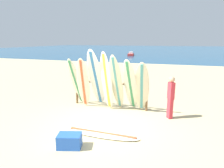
% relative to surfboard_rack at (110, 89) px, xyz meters
% --- Properties ---
extents(ground_plane, '(120.00, 120.00, 0.00)m').
position_rel_surfboard_rack_xyz_m(ground_plane, '(0.48, -1.90, -0.76)').
color(ground_plane, '#CCB784').
extents(ocean_water, '(120.00, 80.00, 0.01)m').
position_rel_surfboard_rack_xyz_m(ocean_water, '(0.48, 56.10, -0.76)').
color(ocean_water, '#1E5984').
rests_on(ocean_water, ground).
extents(surfboard_rack, '(3.16, 0.09, 1.16)m').
position_rel_surfboard_rack_xyz_m(surfboard_rack, '(0.00, 0.00, 0.00)').
color(surfboard_rack, brown).
rests_on(surfboard_rack, ground).
extents(surfboard_leaning_far_left, '(0.58, 0.97, 2.05)m').
position_rel_surfboard_rack_xyz_m(surfboard_leaning_far_left, '(-1.39, -0.27, 0.26)').
color(surfboard_leaning_far_left, silver).
rests_on(surfboard_leaning_far_left, ground).
extents(surfboard_leaning_left, '(0.59, 0.67, 2.07)m').
position_rel_surfboard_rack_xyz_m(surfboard_leaning_left, '(-0.98, -0.42, 0.28)').
color(surfboard_leaning_left, silver).
rests_on(surfboard_leaning_left, ground).
extents(surfboard_leaning_center_left, '(0.60, 1.17, 2.43)m').
position_rel_surfboard_rack_xyz_m(surfboard_leaning_center_left, '(-0.47, -0.28, 0.46)').
color(surfboard_leaning_center_left, white).
rests_on(surfboard_leaning_center_left, ground).
extents(surfboard_leaning_center, '(0.56, 0.66, 2.34)m').
position_rel_surfboard_rack_xyz_m(surfboard_leaning_center, '(0.03, -0.43, 0.41)').
color(surfboard_leaning_center, white).
rests_on(surfboard_leaning_center, ground).
extents(surfboard_leaning_center_right, '(0.51, 1.02, 2.25)m').
position_rel_surfboard_rack_xyz_m(surfboard_leaning_center_right, '(0.43, -0.41, 0.37)').
color(surfboard_leaning_center_right, beige).
rests_on(surfboard_leaning_center_right, ground).
extents(surfboard_leaning_right, '(0.63, 1.06, 2.10)m').
position_rel_surfboard_rack_xyz_m(surfboard_leaning_right, '(0.94, -0.28, 0.29)').
color(surfboard_leaning_right, silver).
rests_on(surfboard_leaning_right, ground).
extents(surfboard_leaning_far_right, '(0.63, 0.79, 1.99)m').
position_rel_surfboard_rack_xyz_m(surfboard_leaning_far_right, '(1.36, -0.25, 0.24)').
color(surfboard_leaning_far_right, beige).
rests_on(surfboard_leaning_far_right, ground).
extents(surfboard_lying_on_sand, '(2.24, 0.52, 0.08)m').
position_rel_surfboard_rack_xyz_m(surfboard_lying_on_sand, '(0.62, -2.44, -0.72)').
color(surfboard_lying_on_sand, white).
rests_on(surfboard_lying_on_sand, ground).
extents(beachgoer_standing, '(0.26, 0.29, 1.52)m').
position_rel_surfboard_rack_xyz_m(beachgoer_standing, '(2.43, -0.50, 0.08)').
color(beachgoer_standing, '#D8333F').
rests_on(beachgoer_standing, ground).
extents(small_boat_offshore, '(1.44, 2.90, 0.71)m').
position_rel_surfboard_rack_xyz_m(small_boat_offshore, '(-5.70, 27.96, -0.50)').
color(small_boat_offshore, '#B22D28').
rests_on(small_boat_offshore, ocean_water).
extents(cooler_box, '(0.69, 0.56, 0.36)m').
position_rel_surfboard_rack_xyz_m(cooler_box, '(0.07, -3.35, -0.58)').
color(cooler_box, blue).
rests_on(cooler_box, ground).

